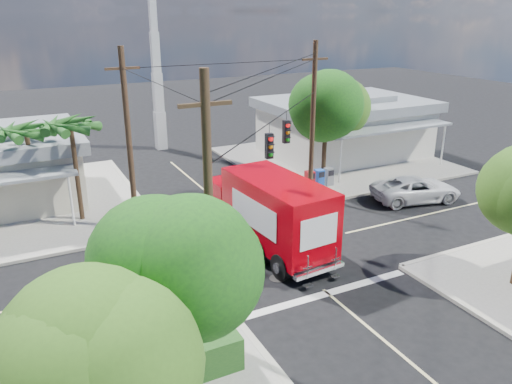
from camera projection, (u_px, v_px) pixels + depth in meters
ground at (275, 249)px, 23.23m from camera, size 120.00×120.00×0.00m
sidewalk_ne at (333, 160)px, 36.93m from camera, size 14.12×14.12×0.14m
sidewalk_nw at (10, 209)px, 27.76m from camera, size 14.12×14.12×0.14m
road_markings at (291, 263)px, 21.99m from camera, size 32.00×32.00×0.01m
building_ne at (344, 125)px, 37.75m from camera, size 11.80×10.20×4.50m
radio_tower at (157, 78)px, 38.31m from camera, size 0.80×0.80×17.00m
tree_sw_front at (177, 271)px, 12.47m from camera, size 3.88×3.78×6.03m
tree_sw_back at (94, 378)px, 9.46m from camera, size 3.56×3.42×5.41m
tree_ne_front at (327, 110)px, 30.31m from camera, size 4.21×4.14×6.66m
tree_ne_back at (340, 110)px, 33.46m from camera, size 3.77×3.66×5.82m
palm_nw_front at (71, 127)px, 24.65m from camera, size 3.01×3.08×5.59m
palm_nw_back at (26, 133)px, 25.19m from camera, size 3.01×3.08×5.19m
utility_poles at (228, 148)px, 22.31m from camera, size 12.00×10.68×9.00m
picket_fence at (138, 356)px, 15.01m from camera, size 5.94×0.06×1.00m
hedge_sw at (138, 374)px, 14.25m from camera, size 6.20×1.20×1.10m
vending_boxes at (319, 178)px, 30.94m from camera, size 1.90×0.50×1.10m
delivery_truck at (269, 212)px, 22.85m from camera, size 3.20×8.35×3.54m
parked_car at (416, 189)px, 28.97m from camera, size 5.56×3.44×1.44m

